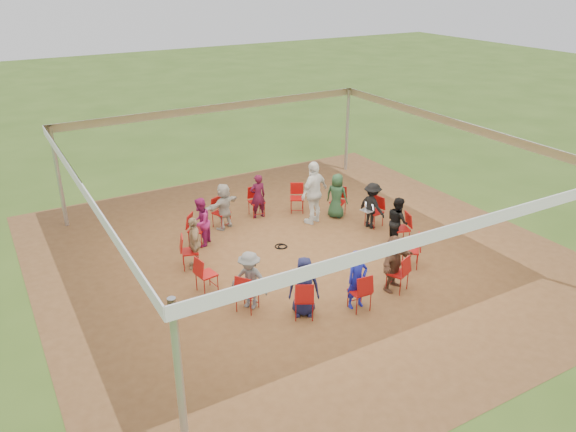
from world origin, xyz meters
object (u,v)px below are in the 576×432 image
chair_4 (221,213)px  chair_12 (411,250)px  chair_8 (247,292)px  person_seated_3 (224,206)px  chair_7 (207,274)px  person_seated_2 (258,196)px  chair_6 (190,252)px  person_seated_8 (357,280)px  standing_person (314,193)px  chair_5 (197,230)px  person_seated_6 (250,280)px  chair_9 (304,299)px  person_seated_7 (304,286)px  chair_3 (257,202)px  chair_13 (401,229)px  person_seated_9 (394,263)px  person_seated_0 (372,205)px  laptop (368,208)px  person_seated_4 (201,222)px  person_seated_1 (337,196)px  chair_2 (297,198)px  chair_0 (374,212)px  person_seated_10 (398,221)px  person_seated_5 (194,243)px  chair_1 (338,202)px  chair_11 (398,273)px

chair_4 → chair_12: (3.19, -4.54, 0.00)m
chair_8 → person_seated_3: person_seated_3 is taller
chair_7 → person_seated_2: 4.36m
chair_8 → chair_7: bearing=167.1°
chair_6 → person_seated_8: (2.57, -3.52, 0.24)m
chair_4 → standing_person: bearing=134.7°
chair_5 → person_seated_6: person_seated_6 is taller
chair_9 → person_seated_7: person_seated_7 is taller
chair_3 → chair_5: 2.47m
chair_13 → person_seated_9: (-1.70, -1.72, 0.24)m
chair_12 → person_seated_9: (-1.08, -0.62, 0.24)m
person_seated_6 → person_seated_9: size_ratio=1.00×
person_seated_0 → laptop: size_ratio=3.60×
person_seated_4 → chair_6: bearing=7.5°
person_seated_0 → person_seated_7: same height
person_seated_0 → person_seated_8: size_ratio=1.00×
person_seated_1 → chair_12: bearing=143.0°
chair_2 → chair_0: bearing=154.3°
chair_7 → person_seated_10: size_ratio=0.66×
person_seated_3 → person_seated_1: bearing=141.4°
person_seated_3 → person_seated_9: same height
chair_7 → person_seated_7: bearing=28.3°
standing_person → laptop: 1.63m
chair_8 → chair_13: same height
chair_13 → person_seated_5: size_ratio=0.66×
chair_4 → chair_3: bearing=167.1°
chair_1 → person_seated_10: bearing=151.7°
person_seated_3 → chair_12: bearing=103.1°
chair_4 → chair_13: same height
chair_4 → chair_8: (-1.25, -4.27, 0.00)m
chair_0 → chair_7: 5.69m
person_seated_9 → laptop: 3.30m
chair_12 → standing_person: 3.58m
chair_11 → laptop: 3.39m
chair_3 → person_seated_4: (-2.20, -1.02, 0.24)m
person_seated_5 → person_seated_8: bearing=51.4°
chair_9 → chair_2: bearing=90.0°
chair_2 → chair_3: 1.27m
chair_12 → person_seated_6: (-4.34, 0.33, 0.24)m
chair_4 → chair_8: bearing=51.4°
person_seated_9 → person_seated_7: bearing=154.3°
chair_2 → chair_7: same height
person_seated_10 → chair_0: bearing=7.5°
chair_7 → chair_9: (1.42, -2.02, 0.00)m
person_seated_5 → person_seated_9: 4.91m
chair_12 → standing_person: size_ratio=0.47×
chair_9 → chair_3: bearing=102.9°
person_seated_1 → person_seated_0: bearing=167.1°
chair_2 → person_seated_0: bearing=151.7°
person_seated_1 → person_seated_8: same height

